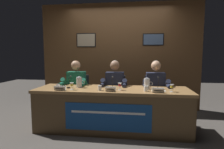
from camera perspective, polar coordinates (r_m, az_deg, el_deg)
name	(u,v)px	position (r m, az deg, el deg)	size (l,w,h in m)	color
ground_plane	(112,129)	(3.49, 0.00, -16.54)	(12.00, 12.00, 0.00)	#4C4742
wall_back_panelled	(119,57)	(4.61, 2.22, 5.62)	(3.92, 0.14, 2.60)	brown
conference_table	(111,103)	(3.23, -0.25, -8.97)	(2.72, 0.78, 0.75)	olive
chair_left	(79,97)	(4.06, -10.37, -6.81)	(0.44, 0.45, 0.91)	black
panelist_left	(75,86)	(3.82, -11.36, -3.40)	(0.51, 0.48, 1.24)	black
nameplate_left	(60,88)	(3.20, -15.91, -4.12)	(0.20, 0.06, 0.08)	white
juice_glass_left	(72,85)	(3.22, -12.40, -3.13)	(0.06, 0.06, 0.12)	white
water_cup_left	(58,87)	(3.36, -16.38, -3.67)	(0.06, 0.06, 0.08)	silver
microphone_left	(69,84)	(3.42, -13.16, -2.80)	(0.06, 0.17, 0.22)	black
chair_center	(115,98)	(3.89, 1.08, -7.26)	(0.44, 0.45, 0.91)	black
panelist_center	(114,86)	(3.64, 0.75, -3.74)	(0.51, 0.48, 1.24)	black
nameplate_center	(110,89)	(2.99, -0.49, -4.58)	(0.17, 0.06, 0.08)	white
juice_glass_center	(120,85)	(3.11, 2.42, -3.30)	(0.06, 0.06, 0.12)	white
water_cup_center	(100,88)	(3.10, -3.83, -4.26)	(0.06, 0.06, 0.08)	silver
microphone_center	(112,85)	(3.21, 0.03, -3.21)	(0.06, 0.17, 0.22)	black
chair_right	(154,99)	(3.89, 13.05, -7.43)	(0.44, 0.45, 0.91)	black
panelist_right	(156,87)	(3.64, 13.47, -3.92)	(0.51, 0.48, 1.24)	black
nameplate_right	(158,90)	(2.98, 14.16, -4.80)	(0.19, 0.06, 0.08)	white
juice_glass_right	(172,87)	(3.11, 18.09, -3.60)	(0.06, 0.06, 0.12)	white
water_cup_right	(146,89)	(3.08, 10.52, -4.43)	(0.06, 0.06, 0.08)	silver
microphone_right	(158,85)	(3.26, 14.27, -3.27)	(0.06, 0.17, 0.22)	black
water_pitcher_left_side	(79,82)	(3.41, -10.15, -2.40)	(0.15, 0.10, 0.21)	silver
water_pitcher_right_side	(147,84)	(3.26, 10.80, -2.81)	(0.15, 0.10, 0.21)	silver
document_stack_right	(159,91)	(3.12, 14.30, -4.95)	(0.23, 0.17, 0.01)	white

